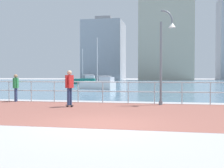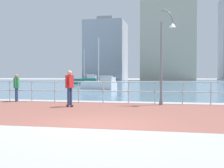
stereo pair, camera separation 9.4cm
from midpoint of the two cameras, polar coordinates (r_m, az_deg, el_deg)
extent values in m
plane|color=#9E9EA3|center=(48.09, 8.86, -0.07)|extent=(220.00, 220.00, 0.00)
cube|color=brown|center=(11.30, 1.13, -5.73)|extent=(28.00, 7.34, 0.01)
cube|color=slate|center=(59.76, 9.32, 0.27)|extent=(180.00, 88.00, 0.00)
cylinder|color=#B2BCC1|center=(17.24, -20.13, -1.39)|extent=(0.05, 0.05, 1.13)
cylinder|color=#B2BCC1|center=(16.56, -15.98, -1.48)|extent=(0.05, 0.05, 1.13)
cylinder|color=#B2BCC1|center=(15.97, -11.51, -1.56)|extent=(0.05, 0.05, 1.13)
cylinder|color=#B2BCC1|center=(15.48, -6.72, -1.64)|extent=(0.05, 0.05, 1.13)
cylinder|color=#B2BCC1|center=(15.11, -1.66, -1.71)|extent=(0.05, 0.05, 1.13)
cylinder|color=#B2BCC1|center=(14.86, 3.61, -1.77)|extent=(0.05, 0.05, 1.13)
cylinder|color=#B2BCC1|center=(14.74, 9.01, -1.82)|extent=(0.05, 0.05, 1.13)
cylinder|color=#B2BCC1|center=(14.76, 14.45, -1.85)|extent=(0.05, 0.05, 1.13)
cylinder|color=#B2BCC1|center=(14.90, 19.84, -1.86)|extent=(0.05, 0.05, 1.13)
cylinder|color=#B2BCC1|center=(14.84, 3.61, 0.41)|extent=(25.20, 0.06, 0.06)
cylinder|color=#B2BCC1|center=(14.86, 3.61, -1.55)|extent=(25.20, 0.06, 0.06)
cylinder|color=slate|center=(14.17, 10.23, -3.85)|extent=(0.19, 0.19, 0.20)
cylinder|color=slate|center=(14.12, 10.27, 4.18)|extent=(0.12, 0.12, 4.16)
cylinder|color=slate|center=(14.46, 10.64, 14.61)|extent=(0.20, 0.12, 0.11)
cylinder|color=slate|center=(14.42, 11.24, 14.46)|extent=(0.21, 0.12, 0.15)
cylinder|color=slate|center=(14.38, 11.77, 14.15)|extent=(0.20, 0.12, 0.18)
cylinder|color=slate|center=(14.33, 12.18, 13.70)|extent=(0.18, 0.11, 0.19)
cylinder|color=slate|center=(14.29, 12.43, 13.15)|extent=(0.14, 0.11, 0.19)
cylinder|color=slate|center=(14.26, 12.51, 12.54)|extent=(0.10, 0.10, 0.17)
cone|color=silver|center=(14.22, 12.50, 11.76)|extent=(0.36, 0.36, 0.22)
cylinder|color=black|center=(13.29, -9.02, -4.52)|extent=(0.07, 0.05, 0.06)
cylinder|color=black|center=(13.35, -8.81, -4.49)|extent=(0.07, 0.05, 0.06)
cylinder|color=black|center=(13.13, -8.16, -4.59)|extent=(0.07, 0.05, 0.06)
cylinder|color=black|center=(13.19, -7.95, -4.56)|extent=(0.07, 0.05, 0.06)
cube|color=black|center=(13.23, -8.49, -4.32)|extent=(0.41, 0.23, 0.02)
cylinder|color=navy|center=(13.13, -8.71, -2.56)|extent=(0.17, 0.17, 0.81)
cylinder|color=navy|center=(13.26, -8.28, -2.52)|extent=(0.17, 0.17, 0.81)
cube|color=red|center=(13.16, -8.51, 0.51)|extent=(0.34, 0.40, 0.60)
cylinder|color=red|center=(12.98, -9.15, 0.56)|extent=(0.11, 0.11, 0.57)
cylinder|color=red|center=(13.34, -7.89, 0.60)|extent=(0.11, 0.11, 0.57)
sphere|color=#DBAD89|center=(13.16, -8.52, 2.30)|extent=(0.22, 0.22, 0.22)
cylinder|color=navy|center=(16.71, -18.80, -2.10)|extent=(0.16, 0.16, 0.77)
cylinder|color=navy|center=(16.55, -18.94, -2.13)|extent=(0.16, 0.16, 0.77)
cube|color=#2D8C4C|center=(16.60, -18.90, 0.20)|extent=(0.32, 0.39, 0.57)
cylinder|color=#2D8C4C|center=(16.82, -18.70, 0.27)|extent=(0.11, 0.11, 0.54)
cylinder|color=#2D8C4C|center=(16.38, -19.10, 0.22)|extent=(0.11, 0.11, 0.54)
sphere|color=#A37A5B|center=(16.60, -18.91, 1.55)|extent=(0.21, 0.21, 0.21)
cube|color=white|center=(30.35, -2.69, -0.26)|extent=(4.18, 2.51, 0.86)
cube|color=silver|center=(29.69, -0.77, 0.98)|extent=(1.65, 1.30, 0.48)
cylinder|color=silver|center=(30.39, -2.70, 5.04)|extent=(0.10, 0.10, 4.76)
cylinder|color=silver|center=(29.86, -1.29, 1.63)|extent=(1.72, 0.68, 0.08)
cube|color=#197266|center=(50.84, -5.68, 0.59)|extent=(4.67, 1.85, 0.98)
cube|color=silver|center=(50.58, -4.17, 1.45)|extent=(1.73, 1.14, 0.54)
cylinder|color=silver|center=(50.88, -5.69, 4.19)|extent=(0.11, 0.11, 5.43)
cylinder|color=silver|center=(50.64, -4.57, 1.88)|extent=(2.05, 0.29, 0.09)
cube|color=#A3A8B2|center=(108.77, -1.20, 6.77)|extent=(14.99, 14.91, 22.19)
cube|color=slate|center=(110.50, -1.20, 13.03)|extent=(6.00, 5.96, 2.00)
cube|color=#B2AD99|center=(96.37, 11.45, 12.96)|extent=(17.59, 10.11, 40.69)
camera|label=1|loc=(0.05, -89.78, 0.01)|focal=44.47mm
camera|label=2|loc=(0.05, 90.22, -0.01)|focal=44.47mm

